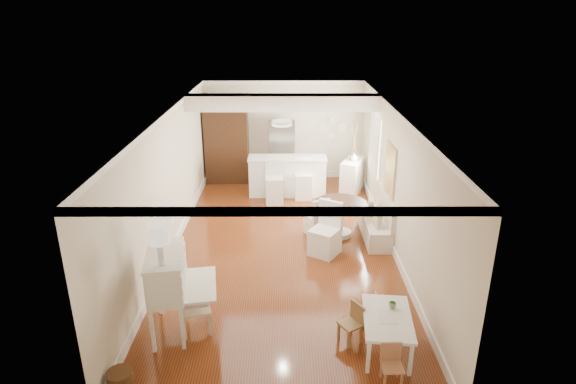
{
  "coord_description": "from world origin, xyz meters",
  "views": [
    {
      "loc": [
        0.09,
        -8.92,
        4.66
      ],
      "look_at": [
        0.11,
        0.3,
        1.13
      ],
      "focal_mm": 30.0,
      "sensor_mm": 36.0,
      "label": 1
    }
  ],
  "objects_px": {
    "slip_chair_near": "(325,230)",
    "slip_chair_far": "(316,216)",
    "kids_chair_c": "(392,366)",
    "secretary_bureau": "(168,293)",
    "bar_stool_left": "(274,183)",
    "kids_chair_b": "(369,310)",
    "pantry_cabinet": "(227,142)",
    "kids_table": "(386,333)",
    "sideboard": "(352,176)",
    "wicker_basket": "(121,382)",
    "kids_chair_a": "(350,323)",
    "bar_stool_right": "(303,179)",
    "gustavian_armchair": "(195,307)",
    "dining_table": "(340,219)",
    "fridge": "(294,151)",
    "breakfast_counter": "(287,176)"
  },
  "relations": [
    {
      "from": "kids_chair_b",
      "to": "slip_chair_far",
      "type": "relative_size",
      "value": 0.61
    },
    {
      "from": "wicker_basket",
      "to": "fridge",
      "type": "xyz_separation_m",
      "value": [
        2.35,
        8.18,
        0.73
      ]
    },
    {
      "from": "kids_chair_c",
      "to": "slip_chair_near",
      "type": "xyz_separation_m",
      "value": [
        -0.62,
        3.61,
        0.25
      ]
    },
    {
      "from": "bar_stool_left",
      "to": "bar_stool_right",
      "type": "height_order",
      "value": "bar_stool_left"
    },
    {
      "from": "gustavian_armchair",
      "to": "pantry_cabinet",
      "type": "xyz_separation_m",
      "value": [
        -0.29,
        6.91,
        0.74
      ]
    },
    {
      "from": "dining_table",
      "to": "fridge",
      "type": "relative_size",
      "value": 0.63
    },
    {
      "from": "kids_table",
      "to": "sideboard",
      "type": "height_order",
      "value": "sideboard"
    },
    {
      "from": "kids_chair_a",
      "to": "breakfast_counter",
      "type": "height_order",
      "value": "breakfast_counter"
    },
    {
      "from": "secretary_bureau",
      "to": "pantry_cabinet",
      "type": "height_order",
      "value": "pantry_cabinet"
    },
    {
      "from": "kids_chair_c",
      "to": "slip_chair_far",
      "type": "height_order",
      "value": "slip_chair_far"
    },
    {
      "from": "slip_chair_near",
      "to": "slip_chair_far",
      "type": "xyz_separation_m",
      "value": [
        -0.11,
        0.93,
        -0.11
      ]
    },
    {
      "from": "slip_chair_far",
      "to": "sideboard",
      "type": "relative_size",
      "value": 0.91
    },
    {
      "from": "slip_chair_near",
      "to": "slip_chair_far",
      "type": "height_order",
      "value": "slip_chair_near"
    },
    {
      "from": "dining_table",
      "to": "bar_stool_left",
      "type": "xyz_separation_m",
      "value": [
        -1.47,
        1.88,
        0.16
      ]
    },
    {
      "from": "pantry_cabinet",
      "to": "slip_chair_far",
      "type": "bearing_deg",
      "value": -56.41
    },
    {
      "from": "breakfast_counter",
      "to": "sideboard",
      "type": "xyz_separation_m",
      "value": [
        1.74,
        0.13,
        -0.06
      ]
    },
    {
      "from": "slip_chair_far",
      "to": "slip_chair_near",
      "type": "bearing_deg",
      "value": 67.64
    },
    {
      "from": "slip_chair_far",
      "to": "bar_stool_left",
      "type": "bearing_deg",
      "value": -91.24
    },
    {
      "from": "secretary_bureau",
      "to": "bar_stool_left",
      "type": "relative_size",
      "value": 1.23
    },
    {
      "from": "slip_chair_far",
      "to": "fridge",
      "type": "bearing_deg",
      "value": -112.31
    },
    {
      "from": "dining_table",
      "to": "slip_chair_near",
      "type": "xyz_separation_m",
      "value": [
        -0.39,
        -0.85,
        0.16
      ]
    },
    {
      "from": "gustavian_armchair",
      "to": "dining_table",
      "type": "height_order",
      "value": "gustavian_armchair"
    },
    {
      "from": "gustavian_armchair",
      "to": "fridge",
      "type": "height_order",
      "value": "fridge"
    },
    {
      "from": "pantry_cabinet",
      "to": "kids_chair_b",
      "type": "bearing_deg",
      "value": -66.36
    },
    {
      "from": "gustavian_armchair",
      "to": "secretary_bureau",
      "type": "bearing_deg",
      "value": 74.65
    },
    {
      "from": "bar_stool_right",
      "to": "breakfast_counter",
      "type": "bearing_deg",
      "value": 141.88
    },
    {
      "from": "gustavian_armchair",
      "to": "slip_chair_far",
      "type": "distance_m",
      "value": 3.96
    },
    {
      "from": "secretary_bureau",
      "to": "gustavian_armchair",
      "type": "relative_size",
      "value": 1.62
    },
    {
      "from": "dining_table",
      "to": "sideboard",
      "type": "xyz_separation_m",
      "value": [
        0.6,
        2.64,
        0.07
      ]
    },
    {
      "from": "breakfast_counter",
      "to": "fridge",
      "type": "distance_m",
      "value": 1.14
    },
    {
      "from": "slip_chair_far",
      "to": "fridge",
      "type": "xyz_separation_m",
      "value": [
        -0.43,
        3.48,
        0.47
      ]
    },
    {
      "from": "wicker_basket",
      "to": "dining_table",
      "type": "relative_size",
      "value": 0.3
    },
    {
      "from": "secretary_bureau",
      "to": "bar_stool_right",
      "type": "distance_m",
      "value": 5.95
    },
    {
      "from": "dining_table",
      "to": "breakfast_counter",
      "type": "height_order",
      "value": "breakfast_counter"
    },
    {
      "from": "gustavian_armchair",
      "to": "kids_chair_a",
      "type": "relative_size",
      "value": 1.34
    },
    {
      "from": "sideboard",
      "to": "wicker_basket",
      "type": "bearing_deg",
      "value": -94.89
    },
    {
      "from": "kids_chair_a",
      "to": "kids_chair_c",
      "type": "bearing_deg",
      "value": -5.41
    },
    {
      "from": "breakfast_counter",
      "to": "sideboard",
      "type": "relative_size",
      "value": 2.15
    },
    {
      "from": "breakfast_counter",
      "to": "kids_chair_a",
      "type": "bearing_deg",
      "value": -81.37
    },
    {
      "from": "dining_table",
      "to": "fridge",
      "type": "height_order",
      "value": "fridge"
    },
    {
      "from": "breakfast_counter",
      "to": "pantry_cabinet",
      "type": "height_order",
      "value": "pantry_cabinet"
    },
    {
      "from": "kids_chair_a",
      "to": "bar_stool_right",
      "type": "height_order",
      "value": "bar_stool_right"
    },
    {
      "from": "wicker_basket",
      "to": "dining_table",
      "type": "bearing_deg",
      "value": 54.56
    },
    {
      "from": "wicker_basket",
      "to": "slip_chair_near",
      "type": "bearing_deg",
      "value": 52.49
    },
    {
      "from": "breakfast_counter",
      "to": "bar_stool_left",
      "type": "height_order",
      "value": "bar_stool_left"
    },
    {
      "from": "kids_chair_c",
      "to": "slip_chair_near",
      "type": "relative_size",
      "value": 0.53
    },
    {
      "from": "dining_table",
      "to": "slip_chair_far",
      "type": "bearing_deg",
      "value": 171.17
    },
    {
      "from": "kids_chair_a",
      "to": "slip_chair_far",
      "type": "distance_m",
      "value": 3.68
    },
    {
      "from": "gustavian_armchair",
      "to": "dining_table",
      "type": "bearing_deg",
      "value": -52.47
    },
    {
      "from": "kids_table",
      "to": "slip_chair_far",
      "type": "relative_size",
      "value": 1.29
    }
  ]
}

